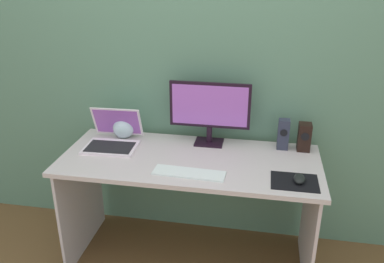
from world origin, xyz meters
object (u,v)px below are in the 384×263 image
at_px(mouse, 299,179).
at_px(speaker_near_monitor, 283,134).
at_px(monitor, 210,110).
at_px(speaker_right, 304,137).
at_px(fishbowl, 124,128).
at_px(laptop, 113,139).
at_px(keyboard_external, 189,173).

bearing_deg(mouse, speaker_near_monitor, 105.40).
relative_size(monitor, speaker_right, 2.91).
bearing_deg(monitor, speaker_near_monitor, 0.84).
bearing_deg(fishbowl, speaker_near_monitor, 0.71).
height_order(monitor, fishbowl, monitor).
xyz_separation_m(speaker_right, laptop, (-1.19, -0.15, -0.04)).
xyz_separation_m(monitor, speaker_right, (0.59, 0.01, -0.14)).
relative_size(monitor, fishbowl, 3.58).
bearing_deg(laptop, fishbowl, 78.61).
xyz_separation_m(monitor, mouse, (0.54, -0.41, -0.21)).
bearing_deg(mouse, laptop, 171.34).
height_order(laptop, keyboard_external, laptop).
relative_size(laptop, fishbowl, 2.36).
bearing_deg(keyboard_external, speaker_near_monitor, 42.46).
bearing_deg(fishbowl, laptop, -101.39).
distance_m(fishbowl, mouse, 1.19).
xyz_separation_m(laptop, keyboard_external, (0.55, -0.28, -0.04)).
relative_size(speaker_right, fishbowl, 1.23).
height_order(monitor, laptop, monitor).
relative_size(monitor, keyboard_external, 1.27).
bearing_deg(keyboard_external, monitor, 85.60).
bearing_deg(fishbowl, speaker_right, 0.63).
bearing_deg(monitor, speaker_right, 0.65).
bearing_deg(speaker_near_monitor, laptop, -172.16).
bearing_deg(speaker_right, mouse, -96.62).
bearing_deg(laptop, speaker_right, 7.00).
bearing_deg(keyboard_external, mouse, 4.12).
height_order(speaker_near_monitor, mouse, speaker_near_monitor).
xyz_separation_m(speaker_right, mouse, (-0.05, -0.41, -0.07)).
height_order(laptop, fishbowl, laptop).
bearing_deg(laptop, keyboard_external, -27.40).
xyz_separation_m(fishbowl, mouse, (1.11, -0.40, -0.05)).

